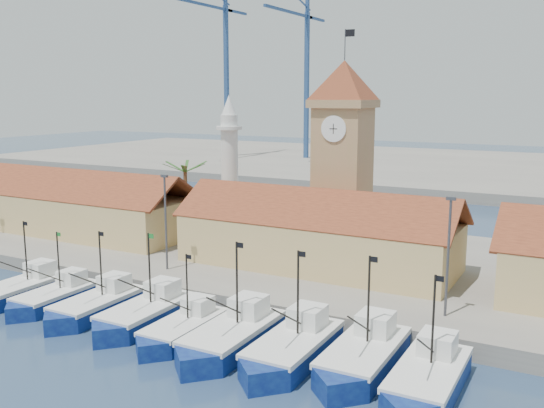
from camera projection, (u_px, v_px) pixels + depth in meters
The scene contains 20 objects.
ground at pixel (198, 357), 41.66m from camera, with size 400.00×400.00×0.00m, color navy.
quay at pixel (333, 263), 62.31m from camera, with size 140.00×32.00×1.50m, color gray.
terminal at pixel (480, 170), 136.76m from camera, with size 240.00×80.00×2.00m, color gray.
boat_0 at pixel (20, 291), 53.43m from camera, with size 3.49×9.57×7.24m.
boat_1 at pixel (53, 299), 51.49m from camera, with size 3.24×8.88×6.72m.
boat_2 at pixel (95, 307), 49.26m from camera, with size 3.52×9.65×7.30m.
boat_3 at pixel (143, 316), 47.26m from camera, with size 3.68×10.08×7.62m.
boat_4 at pixel (181, 331), 44.47m from camera, with size 3.22×8.83×6.68m.
boat_5 at pixel (230, 339), 42.61m from camera, with size 3.91×10.71×8.11m.
boat_6 at pixel (291, 351), 40.70m from camera, with size 3.85×10.54×7.97m.
boat_7 at pixel (362, 359), 39.39m from camera, with size 3.85×10.54×7.98m.
boat_8 at pixel (427, 382), 36.38m from camera, with size 3.68×10.07×7.62m.
hall_left at pixel (76, 211), 73.23m from camera, with size 31.20×10.13×7.61m.
hall_center at pixel (318, 240), 58.28m from camera, with size 27.04×10.13×7.61m.
clock_tower at pixel (343, 152), 62.05m from camera, with size 5.80×5.80×22.70m.
minaret at pixel (230, 164), 71.20m from camera, with size 3.00×3.00×16.30m.
palm_tree at pixel (186, 193), 72.42m from camera, with size 5.60×5.03×8.39m.
lamp_posts at pixel (285, 232), 50.67m from camera, with size 80.70×0.25×9.03m.
crane_blue_far at pixel (222, 57), 152.87m from camera, with size 1.00×35.76×44.99m.
crane_blue_near at pixel (305, 63), 149.49m from camera, with size 1.00×31.68×42.78m.
Camera 1 is at (23.05, -32.03, 17.75)m, focal length 40.00 mm.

